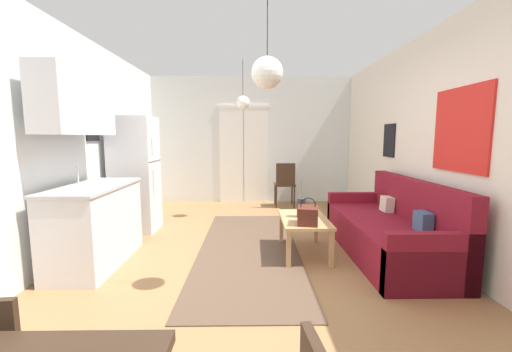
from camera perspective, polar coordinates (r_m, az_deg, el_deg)
ground_plane at (r=3.59m, az=-0.72°, el=-17.09°), size 4.86×7.70×0.10m
wall_back at (r=6.87m, az=-0.86°, el=6.42°), size 4.46×0.13×2.70m
wall_right at (r=3.94m, az=32.99°, el=4.94°), size 0.12×7.30×2.70m
wall_left at (r=3.93m, az=-34.57°, el=4.81°), size 0.12×7.30×2.70m
area_rug at (r=4.11m, az=-1.27°, el=-13.05°), size 1.23×3.29×0.01m
couch at (r=4.17m, az=23.40°, el=-9.29°), size 0.86×2.11×0.91m
coffee_table at (r=3.89m, az=8.78°, el=-8.38°), size 0.55×0.91×0.45m
bamboo_vase at (r=3.90m, az=8.29°, el=-5.66°), size 0.11×0.11×0.45m
handbag at (r=3.60m, az=9.46°, el=-7.03°), size 0.27×0.31×0.30m
refrigerator at (r=5.04m, az=-21.05°, el=0.24°), size 0.63×0.59×1.72m
kitchen_counter at (r=3.91m, az=-27.79°, el=-2.64°), size 0.60×1.30×2.11m
accent_chair at (r=6.38m, az=5.31°, el=-1.13°), size 0.42×0.40×0.90m
pendant_lamp_near at (r=2.82m, az=2.13°, el=18.22°), size 0.27×0.27×0.87m
pendant_lamp_far at (r=5.44m, az=-2.34°, el=13.18°), size 0.23×0.23×0.82m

